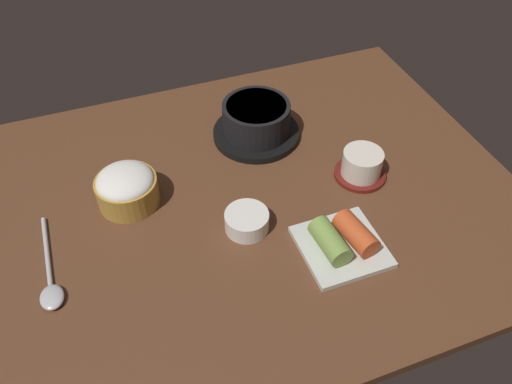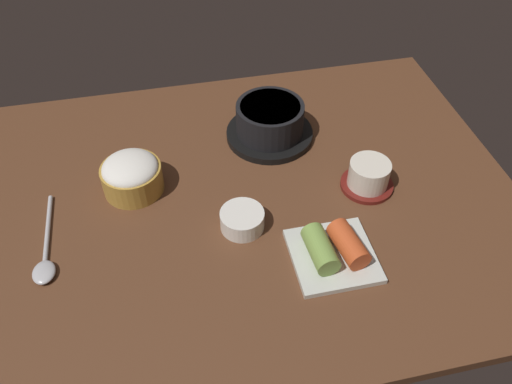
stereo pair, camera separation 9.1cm
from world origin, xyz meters
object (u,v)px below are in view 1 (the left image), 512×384
object	(u,v)px
stone_pot	(256,122)
banchan_cup_center	(247,221)
rice_bowl	(127,187)
tea_cup_with_saucer	(362,165)
kimchi_plate	(342,241)
spoon	(50,283)

from	to	relation	value
stone_pot	banchan_cup_center	size ratio (longest dim) A/B	2.32
stone_pot	rice_bowl	xyz separation A→B (cm)	(-27.69, -9.30, -0.13)
tea_cup_with_saucer	banchan_cup_center	world-z (taller)	tea_cup_with_saucer
stone_pot	rice_bowl	size ratio (longest dim) A/B	1.61
tea_cup_with_saucer	kimchi_plate	bearing A→B (deg)	-128.07
spoon	banchan_cup_center	bearing A→B (deg)	0.65
stone_pot	banchan_cup_center	world-z (taller)	stone_pot
spoon	stone_pot	bearing A→B (deg)	28.25
rice_bowl	spoon	size ratio (longest dim) A/B	0.56
stone_pot	tea_cup_with_saucer	world-z (taller)	stone_pot
banchan_cup_center	spoon	size ratio (longest dim) A/B	0.39
stone_pot	banchan_cup_center	bearing A→B (deg)	-114.23
rice_bowl	banchan_cup_center	size ratio (longest dim) A/B	1.44
stone_pot	tea_cup_with_saucer	bearing A→B (deg)	-51.60
banchan_cup_center	kimchi_plate	xyz separation A→B (cm)	(13.00, -9.73, 0.08)
tea_cup_with_saucer	kimchi_plate	world-z (taller)	tea_cup_with_saucer
kimchi_plate	spoon	distance (cm)	46.41
tea_cup_with_saucer	spoon	size ratio (longest dim) A/B	0.50
tea_cup_with_saucer	kimchi_plate	size ratio (longest dim) A/B	0.73
tea_cup_with_saucer	spoon	bearing A→B (deg)	-174.93
stone_pot	tea_cup_with_saucer	distance (cm)	22.79
stone_pot	rice_bowl	world-z (taller)	stone_pot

